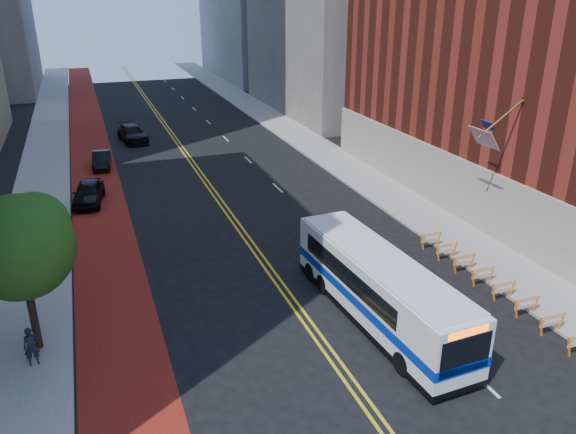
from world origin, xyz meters
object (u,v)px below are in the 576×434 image
(car_b, at_px, (102,160))
(pedestrian, at_px, (32,347))
(street_tree, at_px, (21,243))
(car_c, at_px, (132,134))
(car_a, at_px, (88,193))
(transit_bus, at_px, (378,287))

(car_b, relative_size, pedestrian, 2.48)
(pedestrian, bearing_deg, street_tree, 74.72)
(car_c, relative_size, pedestrian, 3.24)
(car_c, height_order, pedestrian, pedestrian)
(car_c, bearing_deg, car_a, -113.92)
(car_b, distance_m, pedestrian, 27.52)
(street_tree, bearing_deg, car_a, 81.77)
(car_a, xyz_separation_m, car_c, (4.65, 16.67, -0.02))
(pedestrian, bearing_deg, car_a, 74.78)
(street_tree, relative_size, car_c, 1.26)
(car_b, xyz_separation_m, car_c, (3.32, 8.10, 0.10))
(street_tree, relative_size, transit_bus, 0.57)
(street_tree, bearing_deg, car_b, 81.56)
(pedestrian, bearing_deg, transit_bus, -13.01)
(transit_bus, height_order, car_a, transit_bus)
(transit_bus, relative_size, pedestrian, 7.13)
(transit_bus, relative_size, car_c, 2.20)
(car_b, height_order, car_c, car_c)
(car_b, xyz_separation_m, pedestrian, (-4.03, -27.22, 0.30))
(transit_bus, relative_size, car_b, 2.88)
(car_a, bearing_deg, car_c, 84.00)
(transit_bus, height_order, car_b, transit_bus)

